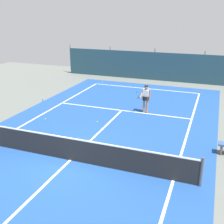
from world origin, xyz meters
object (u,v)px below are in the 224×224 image
object	(u,v)px
water_bottle	(43,101)
tennis_ball_by_sideline	(102,82)
tennis_ball_near_player	(45,119)
tennis_ball_midcourt	(97,122)
tennis_net	(70,149)
tennis_player	(146,97)
parked_car	(126,63)

from	to	relation	value
water_bottle	tennis_ball_by_sideline	bearing A→B (deg)	76.21
tennis_ball_near_player	tennis_ball_midcourt	size ratio (longest dim) A/B	1.00
tennis_ball_midcourt	tennis_ball_by_sideline	distance (m)	8.98
tennis_ball_midcourt	water_bottle	xyz separation A→B (m)	(-4.75, 1.98, 0.09)
tennis_net	tennis_player	bearing A→B (deg)	77.91
tennis_net	tennis_player	xyz separation A→B (m)	(1.41, 6.57, 0.45)
parked_car	tennis_net	bearing A→B (deg)	93.01
tennis_net	water_bottle	size ratio (longest dim) A/B	42.17
tennis_player	tennis_ball_by_sideline	size ratio (longest dim) A/B	24.85
parked_car	tennis_player	bearing A→B (deg)	105.58
tennis_net	tennis_ball_near_player	bearing A→B (deg)	134.89
tennis_ball_near_player	water_bottle	distance (m)	3.22
tennis_net	tennis_ball_midcourt	xyz separation A→B (m)	(-0.62, 4.13, -0.48)
tennis_net	tennis_player	size ratio (longest dim) A/B	6.17
tennis_net	tennis_ball_midcourt	size ratio (longest dim) A/B	153.33
tennis_player	parked_car	world-z (taller)	parked_car
water_bottle	tennis_player	bearing A→B (deg)	3.88
tennis_player	tennis_ball_by_sideline	xyz separation A→B (m)	(-5.21, 5.97, -0.93)
tennis_ball_near_player	tennis_ball_midcourt	xyz separation A→B (m)	(2.86, 0.63, 0.00)
parked_car	water_bottle	size ratio (longest dim) A/B	18.35
tennis_ball_near_player	tennis_player	bearing A→B (deg)	32.08
tennis_net	tennis_ball_midcourt	distance (m)	4.21
tennis_player	parked_car	xyz separation A→B (m)	(-4.74, 11.00, -0.12)
tennis_net	tennis_ball_midcourt	bearing A→B (deg)	98.58
tennis_ball_by_sideline	tennis_ball_midcourt	bearing A→B (deg)	-69.28
water_bottle	tennis_net	bearing A→B (deg)	-48.63
tennis_player	water_bottle	distance (m)	6.85
tennis_ball_midcourt	tennis_ball_by_sideline	world-z (taller)	same
tennis_ball_near_player	tennis_ball_midcourt	distance (m)	2.93
tennis_ball_midcourt	parked_car	size ratio (longest dim) A/B	0.01
tennis_ball_by_sideline	tennis_ball_near_player	bearing A→B (deg)	-88.00
tennis_player	tennis_ball_by_sideline	distance (m)	7.97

